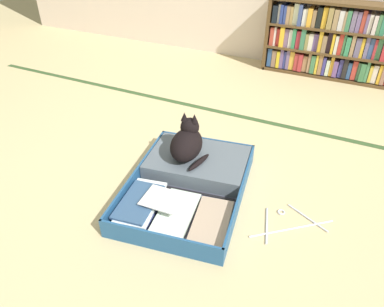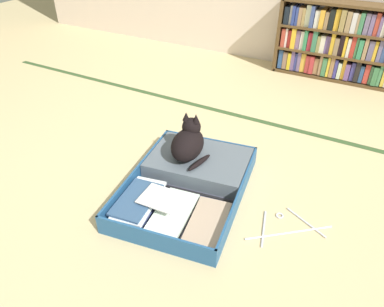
{
  "view_description": "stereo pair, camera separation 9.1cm",
  "coord_description": "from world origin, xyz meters",
  "px_view_note": "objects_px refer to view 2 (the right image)",
  "views": [
    {
      "loc": [
        0.85,
        -1.26,
        1.36
      ],
      "look_at": [
        0.13,
        0.22,
        0.22
      ],
      "focal_mm": 33.73,
      "sensor_mm": 36.0,
      "label": 1
    },
    {
      "loc": [
        0.93,
        -1.22,
        1.36
      ],
      "look_at": [
        0.13,
        0.22,
        0.22
      ],
      "focal_mm": 33.73,
      "sensor_mm": 36.0,
      "label": 2
    }
  ],
  "objects_px": {
    "black_cat": "(189,142)",
    "clothes_hanger": "(286,227)",
    "bookshelf": "(347,44)",
    "open_suitcase": "(190,179)"
  },
  "relations": [
    {
      "from": "black_cat",
      "to": "clothes_hanger",
      "type": "height_order",
      "value": "black_cat"
    },
    {
      "from": "open_suitcase",
      "to": "clothes_hanger",
      "type": "xyz_separation_m",
      "value": [
        0.59,
        -0.06,
        -0.04
      ]
    },
    {
      "from": "bookshelf",
      "to": "open_suitcase",
      "type": "relative_size",
      "value": 1.31
    },
    {
      "from": "bookshelf",
      "to": "black_cat",
      "type": "xyz_separation_m",
      "value": [
        -0.54,
        -1.94,
        -0.12
      ]
    },
    {
      "from": "bookshelf",
      "to": "open_suitcase",
      "type": "bearing_deg",
      "value": -102.69
    },
    {
      "from": "black_cat",
      "to": "clothes_hanger",
      "type": "bearing_deg",
      "value": -14.89
    },
    {
      "from": "bookshelf",
      "to": "clothes_hanger",
      "type": "height_order",
      "value": "bookshelf"
    },
    {
      "from": "bookshelf",
      "to": "open_suitcase",
      "type": "distance_m",
      "value": 2.13
    },
    {
      "from": "black_cat",
      "to": "clothes_hanger",
      "type": "xyz_separation_m",
      "value": [
        0.67,
        -0.18,
        -0.21
      ]
    },
    {
      "from": "bookshelf",
      "to": "open_suitcase",
      "type": "xyz_separation_m",
      "value": [
        -0.46,
        -2.06,
        -0.28
      ]
    }
  ]
}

